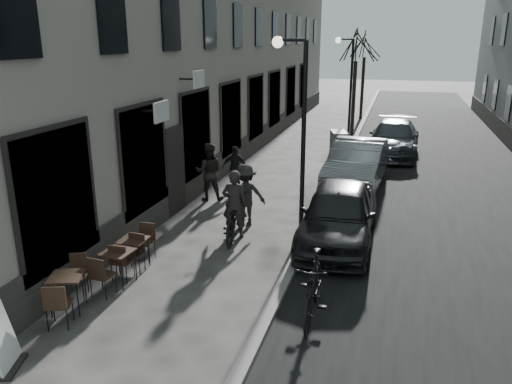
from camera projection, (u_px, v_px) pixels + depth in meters
The scene contains 21 objects.
ground at pixel (228, 373), 7.83m from camera, with size 120.00×120.00×0.00m, color #373532.
road at pixel (433, 160), 21.53m from camera, with size 7.30×60.00×0.00m, color black.
kerb at pixel (347, 154), 22.46m from camera, with size 0.25×60.00×0.12m, color gray.
streetlamp_near at pixel (297, 117), 12.46m from camera, with size 0.90×0.28×5.09m.
streetlamp_far at pixel (348, 80), 23.48m from camera, with size 0.90×0.28×5.09m.
tree_near at pixel (357, 46), 25.78m from camera, with size 2.40×2.40×5.70m.
tree_far at pixel (365, 44), 31.29m from camera, with size 2.40×2.40×5.70m.
bistro_set_a at pixel (68, 289), 9.52m from camera, with size 0.89×1.54×0.88m.
bistro_set_b at pixel (118, 264), 10.58m from camera, with size 0.65×1.51×0.88m.
bistro_set_c at pixel (134, 251), 11.24m from camera, with size 0.61×1.47×0.86m.
sign_board at pixel (1, 342), 7.84m from camera, with size 0.59×0.75×1.17m.
utility_cabinet at pixel (338, 151), 19.76m from camera, with size 0.57×1.03×1.54m, color slate.
bicycle at pixel (235, 217), 13.08m from camera, with size 0.74×2.12×1.11m, color black.
cyclist_rider at pixel (235, 204), 12.97m from camera, with size 0.66×0.44×1.82m, color #272422.
pedestrian_near at pixel (209, 172), 16.04m from camera, with size 0.90×0.70×1.85m, color black.
pedestrian_mid at pixel (246, 195), 13.84m from camera, with size 1.13×0.65×1.75m, color #272522.
pedestrian_far at pixel (235, 168), 17.15m from camera, with size 0.90×0.38×1.54m, color black.
car_near at pixel (339, 214), 12.67m from camera, with size 1.82×4.53×1.54m, color black.
car_mid at pixel (357, 164), 17.47m from camera, with size 1.73×4.95×1.63m, color #969A9E.
car_far at pixel (394, 138), 22.31m from camera, with size 2.11×5.20×1.51m, color #3C4047.
moped at pixel (313, 288), 9.23m from camera, with size 0.58×2.06×1.24m, color black.
Camera 1 is at (2.25, -6.26, 5.04)m, focal length 35.00 mm.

